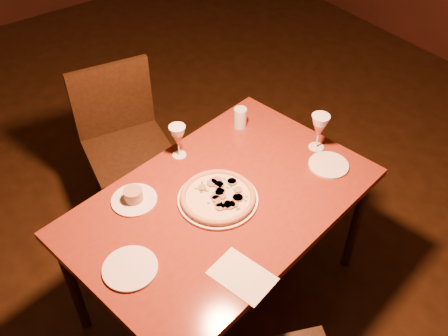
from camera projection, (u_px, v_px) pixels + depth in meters
floor at (200, 255)px, 2.89m from camera, size 7.00×7.00×0.00m
dining_table at (222, 209)px, 2.26m from camera, size 1.49×1.10×0.73m
chair_far at (125, 139)px, 2.82m from camera, size 0.52×0.52×0.94m
pizza_plate at (218, 197)px, 2.19m from camera, size 0.36×0.36×0.04m
ramekin_saucer at (134, 197)px, 2.19m from camera, size 0.20×0.20×0.06m
wine_glass_far at (178, 141)px, 2.37m from camera, size 0.08×0.08×0.18m
wine_glass_right at (319, 132)px, 2.41m from camera, size 0.09×0.09×0.19m
water_tumbler at (240, 118)px, 2.56m from camera, size 0.07×0.07×0.11m
side_plate_left at (130, 268)px, 1.93m from camera, size 0.22×0.22×0.01m
side_plate_near at (329, 165)px, 2.37m from camera, size 0.19×0.19×0.01m
menu_card at (242, 276)px, 1.91m from camera, size 0.22×0.27×0.00m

